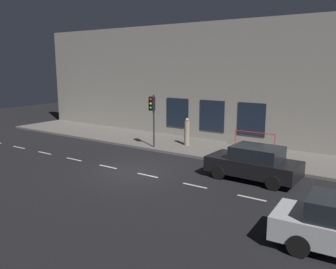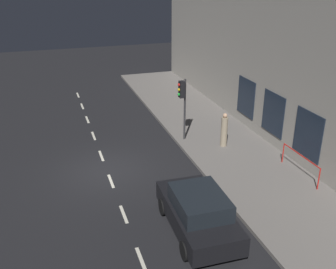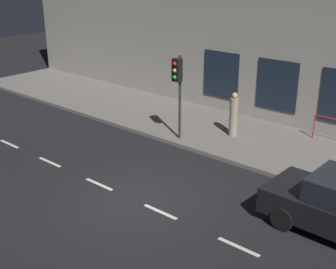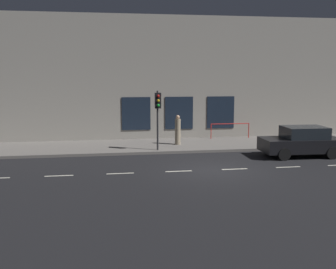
% 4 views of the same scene
% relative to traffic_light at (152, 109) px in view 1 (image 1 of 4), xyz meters
% --- Properties ---
extents(ground_plane, '(60.00, 60.00, 0.00)m').
position_rel_traffic_light_xyz_m(ground_plane, '(-4.34, -1.95, -2.56)').
color(ground_plane, black).
extents(sidewalk, '(4.50, 32.00, 0.15)m').
position_rel_traffic_light_xyz_m(sidewalk, '(1.91, -1.95, -2.49)').
color(sidewalk, slate).
rests_on(sidewalk, ground).
extents(building_facade, '(0.65, 32.00, 8.00)m').
position_rel_traffic_light_xyz_m(building_facade, '(4.46, -1.95, 1.43)').
color(building_facade, gray).
rests_on(building_facade, ground).
extents(lane_centre_line, '(0.12, 27.20, 0.01)m').
position_rel_traffic_light_xyz_m(lane_centre_line, '(-4.34, -2.95, -2.56)').
color(lane_centre_line, beige).
rests_on(lane_centre_line, ground).
extents(traffic_light, '(0.45, 0.32, 3.26)m').
position_rel_traffic_light_xyz_m(traffic_light, '(0.00, 0.00, 0.00)').
color(traffic_light, '#2D2D30').
rests_on(traffic_light, sidewalk).
extents(parked_car_0, '(2.05, 4.19, 1.58)m').
position_rel_traffic_light_xyz_m(parked_car_0, '(-2.08, -7.34, -1.77)').
color(parked_car_0, black).
rests_on(parked_car_0, ground).
extents(pedestrian_0, '(0.46, 0.46, 1.75)m').
position_rel_traffic_light_xyz_m(pedestrian_0, '(1.74, -1.42, -1.59)').
color(pedestrian_0, gray).
rests_on(pedestrian_0, sidewalk).
extents(red_railing, '(0.05, 2.60, 0.97)m').
position_rel_traffic_light_xyz_m(red_railing, '(3.55, -5.23, -1.67)').
color(red_railing, red).
rests_on(red_railing, sidewalk).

